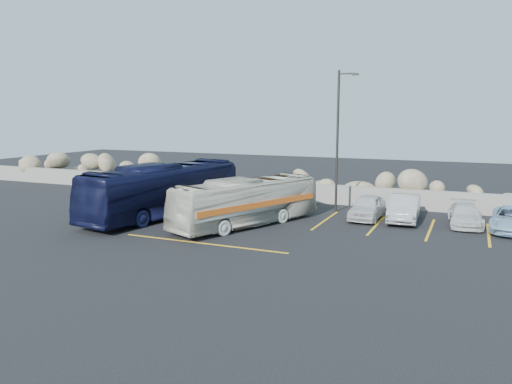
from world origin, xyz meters
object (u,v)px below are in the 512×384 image
at_px(lamppost, 338,137).
at_px(car_a, 367,207).
at_px(vintage_bus, 247,202).
at_px(car_c, 465,215).
at_px(car_b, 404,208).
at_px(tour_coach, 164,190).

height_order(lamppost, car_a, lamppost).
relative_size(vintage_bus, car_c, 2.30).
height_order(lamppost, car_b, lamppost).
distance_m(tour_coach, car_c, 15.91).
bearing_deg(lamppost, tour_coach, -149.69).
relative_size(tour_coach, car_b, 2.53).
bearing_deg(lamppost, vintage_bus, -122.16).
xyz_separation_m(lamppost, car_c, (6.87, -0.85, -3.75)).
bearing_deg(car_c, tour_coach, -170.87).
distance_m(car_a, car_b, 1.90).
xyz_separation_m(vintage_bus, car_b, (7.18, 4.29, -0.52)).
bearing_deg(car_a, car_b, 8.64).
relative_size(car_a, car_b, 0.91).
bearing_deg(vintage_bus, tour_coach, -160.76).
bearing_deg(lamppost, car_b, -13.98).
xyz_separation_m(lamppost, tour_coach, (-8.47, -4.95, -2.83)).
bearing_deg(tour_coach, vintage_bus, 6.07).
height_order(car_b, car_c, car_b).
relative_size(car_a, car_c, 1.00).
bearing_deg(tour_coach, car_c, 24.36).
bearing_deg(vintage_bus, car_b, 53.39).
xyz_separation_m(tour_coach, car_a, (10.47, 3.74, -0.82)).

